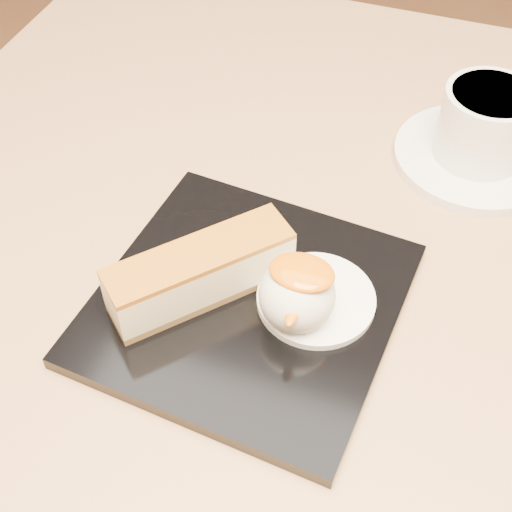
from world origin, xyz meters
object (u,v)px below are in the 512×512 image
at_px(ice_cream_scoop, 297,295).
at_px(dessert_plate, 247,304).
at_px(cheesecake, 201,272).
at_px(coffee_cup, 487,124).
at_px(saucer, 475,157).
at_px(table, 294,346).

bearing_deg(ice_cream_scoop, dessert_plate, 172.87).
xyz_separation_m(cheesecake, coffee_cup, (0.18, 0.24, 0.01)).
bearing_deg(dessert_plate, coffee_cup, 58.49).
relative_size(dessert_plate, saucer, 1.47).
xyz_separation_m(dessert_plate, coffee_cup, (0.14, 0.23, 0.04)).
relative_size(table, saucer, 5.33).
distance_m(cheesecake, saucer, 0.30).
distance_m(dessert_plate, cheesecake, 0.05).
relative_size(dessert_plate, ice_cream_scoop, 3.94).
bearing_deg(cheesecake, dessert_plate, -40.05).
bearing_deg(saucer, cheesecake, -126.38).
xyz_separation_m(ice_cream_scoop, saucer, (0.10, 0.24, -0.03)).
relative_size(table, dessert_plate, 3.64).
bearing_deg(saucer, dessert_plate, -121.07).
relative_size(table, cheesecake, 6.10).
bearing_deg(saucer, ice_cream_scoop, -112.90).
xyz_separation_m(table, saucer, (0.12, 0.15, 0.16)).
xyz_separation_m(table, cheesecake, (-0.05, -0.09, 0.19)).
height_order(table, coffee_cup, coffee_cup).
bearing_deg(cheesecake, ice_cream_scoop, -48.18).
bearing_deg(cheesecake, saucer, 5.44).
distance_m(dessert_plate, coffee_cup, 0.28).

